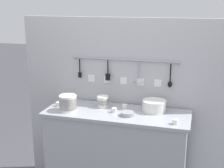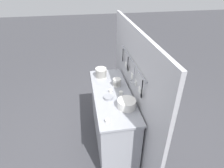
{
  "view_description": "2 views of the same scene",
  "coord_description": "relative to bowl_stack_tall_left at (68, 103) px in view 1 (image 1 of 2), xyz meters",
  "views": [
    {
      "loc": [
        0.73,
        -2.71,
        1.96
      ],
      "look_at": [
        -0.06,
        0.03,
        1.19
      ],
      "focal_mm": 50.0,
      "sensor_mm": 36.0,
      "label": 1
    },
    {
      "loc": [
        2.09,
        -0.37,
        2.38
      ],
      "look_at": [
        -0.01,
        -0.0,
        1.07
      ],
      "focal_mm": 30.0,
      "sensor_mm": 36.0,
      "label": 2
    }
  ],
  "objects": [
    {
      "name": "cup_front_left",
      "position": [
        0.51,
        0.21,
        -0.06
      ],
      "size": [
        0.05,
        0.05,
        0.04
      ],
      "color": "silver",
      "rests_on": "counter"
    },
    {
      "name": "cup_back_right",
      "position": [
        0.44,
        0.08,
        -0.06
      ],
      "size": [
        0.05,
        0.05,
        0.04
      ],
      "color": "silver",
      "rests_on": "counter"
    },
    {
      "name": "back_wall",
      "position": [
        0.46,
        0.39,
        -0.1
      ],
      "size": [
        2.19,
        0.11,
        1.8
      ],
      "color": "#B2B2B7",
      "rests_on": "ground"
    },
    {
      "name": "counter",
      "position": [
        0.46,
        0.1,
        -0.54
      ],
      "size": [
        1.39,
        0.51,
        0.93
      ],
      "color": "#9EA0A8",
      "rests_on": "ground"
    },
    {
      "name": "steel_mixing_bowl",
      "position": [
        0.58,
        0.02,
        -0.06
      ],
      "size": [
        0.12,
        0.12,
        0.04
      ],
      "color": "#93969E",
      "rests_on": "counter"
    },
    {
      "name": "bowl_stack_tall_left",
      "position": [
        0.0,
        0.0,
        0.0
      ],
      "size": [
        0.17,
        0.17,
        0.15
      ],
      "color": "silver",
      "rests_on": "counter"
    },
    {
      "name": "cup_edge_near",
      "position": [
        1.02,
        -0.06,
        -0.06
      ],
      "size": [
        0.05,
        0.05,
        0.04
      ],
      "color": "silver",
      "rests_on": "counter"
    },
    {
      "name": "plate_stack",
      "position": [
        0.8,
        0.21,
        -0.02
      ],
      "size": [
        0.23,
        0.23,
        0.11
      ],
      "color": "silver",
      "rests_on": "counter"
    },
    {
      "name": "cup_edge_far",
      "position": [
        -0.15,
        0.09,
        -0.06
      ],
      "size": [
        0.05,
        0.05,
        0.04
      ],
      "color": "silver",
      "rests_on": "counter"
    },
    {
      "name": "bowl_stack_wide_centre",
      "position": [
        0.29,
        0.19,
        -0.02
      ],
      "size": [
        0.12,
        0.12,
        0.11
      ],
      "color": "silver",
      "rests_on": "counter"
    }
  ]
}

